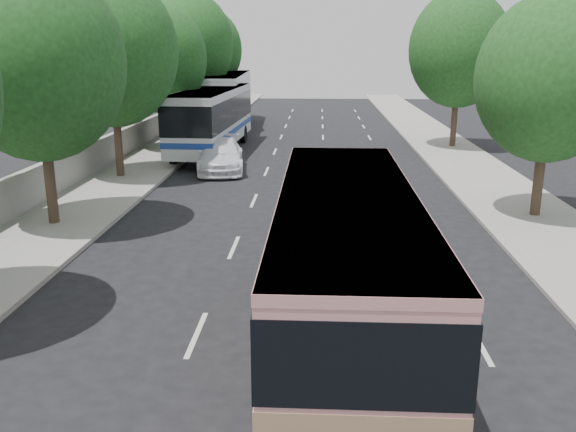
# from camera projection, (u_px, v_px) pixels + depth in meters

# --- Properties ---
(ground) EXTENTS (120.00, 120.00, 0.00)m
(ground) POSITION_uv_depth(u_px,v_px,m) (288.00, 300.00, 15.18)
(ground) COLOR black
(ground) RESTS_ON ground
(sidewalk_left) EXTENTS (4.00, 90.00, 0.15)m
(sidewalk_left) POSITION_uv_depth(u_px,v_px,m) (157.00, 155.00, 34.81)
(sidewalk_left) COLOR #9E998E
(sidewalk_left) RESTS_ON ground
(sidewalk_right) EXTENTS (4.00, 90.00, 0.12)m
(sidewalk_right) POSITION_uv_depth(u_px,v_px,m) (458.00, 158.00, 33.98)
(sidewalk_right) COLOR #9E998E
(sidewalk_right) RESTS_ON ground
(low_wall) EXTENTS (0.30, 90.00, 1.50)m
(low_wall) POSITION_uv_depth(u_px,v_px,m) (125.00, 140.00, 34.68)
(low_wall) COLOR #9E998E
(low_wall) RESTS_ON sidewalk_left
(tree_left_b) EXTENTS (5.70, 5.70, 8.88)m
(tree_left_b) POSITION_uv_depth(u_px,v_px,m) (38.00, 55.00, 19.74)
(tree_left_b) COLOR #38281E
(tree_left_b) RESTS_ON ground
(tree_left_c) EXTENTS (6.00, 6.00, 9.35)m
(tree_left_c) POSITION_uv_depth(u_px,v_px,m) (112.00, 45.00, 27.36)
(tree_left_c) COLOR #38281E
(tree_left_c) RESTS_ON ground
(tree_left_d) EXTENTS (5.52, 5.52, 8.60)m
(tree_left_d) POSITION_uv_depth(u_px,v_px,m) (160.00, 54.00, 35.18)
(tree_left_d) COLOR #38281E
(tree_left_d) RESTS_ON ground
(tree_left_e) EXTENTS (6.30, 6.30, 9.82)m
(tree_left_e) POSITION_uv_depth(u_px,v_px,m) (190.00, 41.00, 42.66)
(tree_left_e) COLOR #38281E
(tree_left_e) RESTS_ON ground
(tree_left_f) EXTENTS (5.88, 5.88, 9.16)m
(tree_left_f) POSITION_uv_depth(u_px,v_px,m) (207.00, 47.00, 50.48)
(tree_left_f) COLOR #38281E
(tree_left_f) RESTS_ON ground
(tree_right_near) EXTENTS (5.10, 5.10, 7.95)m
(tree_right_near) POSITION_uv_depth(u_px,v_px,m) (553.00, 73.00, 20.99)
(tree_right_near) COLOR #38281E
(tree_right_near) RESTS_ON ground
(tree_right_far) EXTENTS (6.00, 6.00, 9.35)m
(tree_right_far) POSITION_uv_depth(u_px,v_px,m) (461.00, 45.00, 36.11)
(tree_right_far) COLOR #38281E
(tree_right_far) RESTS_ON ground
(pink_bus) EXTENTS (2.69, 10.52, 3.36)m
(pink_bus) POSITION_uv_depth(u_px,v_px,m) (346.00, 252.00, 12.30)
(pink_bus) COLOR #D28787
(pink_bus) RESTS_ON ground
(pink_taxi) EXTENTS (1.80, 4.15, 1.39)m
(pink_taxi) POSITION_uv_depth(u_px,v_px,m) (326.00, 204.00, 21.60)
(pink_taxi) COLOR #E8146D
(pink_taxi) RESTS_ON ground
(white_pickup) EXTENTS (2.90, 5.66, 1.57)m
(white_pickup) POSITION_uv_depth(u_px,v_px,m) (221.00, 155.00, 30.69)
(white_pickup) COLOR white
(white_pickup) RESTS_ON ground
(tour_coach_front) EXTENTS (3.19, 12.41, 3.68)m
(tour_coach_front) POSITION_uv_depth(u_px,v_px,m) (212.00, 115.00, 35.55)
(tour_coach_front) COLOR silver
(tour_coach_front) RESTS_ON ground
(tour_coach_rear) EXTENTS (3.61, 13.89, 4.12)m
(tour_coach_rear) POSITION_uv_depth(u_px,v_px,m) (224.00, 97.00, 44.93)
(tour_coach_rear) COLOR white
(tour_coach_rear) RESTS_ON ground
(taxi_roof_sign) EXTENTS (0.56, 0.20, 0.18)m
(taxi_roof_sign) POSITION_uv_depth(u_px,v_px,m) (326.00, 182.00, 21.39)
(taxi_roof_sign) COLOR silver
(taxi_roof_sign) RESTS_ON pink_taxi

